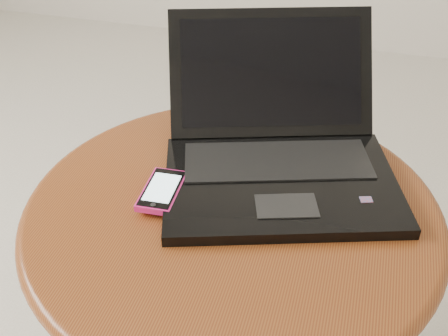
# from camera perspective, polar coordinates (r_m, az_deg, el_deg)

# --- Properties ---
(table) EXTENTS (0.69, 0.69, 0.55)m
(table) POSITION_cam_1_polar(r_m,az_deg,el_deg) (1.00, 0.79, -8.83)
(table) COLOR brown
(table) RESTS_ON ground
(laptop) EXTENTS (0.49, 0.50, 0.22)m
(laptop) POSITION_cam_1_polar(r_m,az_deg,el_deg) (0.98, 5.47, 1.88)
(laptop) COLOR black
(laptop) RESTS_ON table
(phone_black) EXTENTS (0.09, 0.12, 0.01)m
(phone_black) POSITION_cam_1_polar(r_m,az_deg,el_deg) (0.95, -4.18, -2.12)
(phone_black) COLOR black
(phone_black) RESTS_ON table
(phone_pink) EXTENTS (0.06, 0.11, 0.01)m
(phone_pink) POSITION_cam_1_polar(r_m,az_deg,el_deg) (0.93, -6.30, -2.29)
(phone_pink) COLOR #EA2082
(phone_pink) RESTS_ON phone_black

